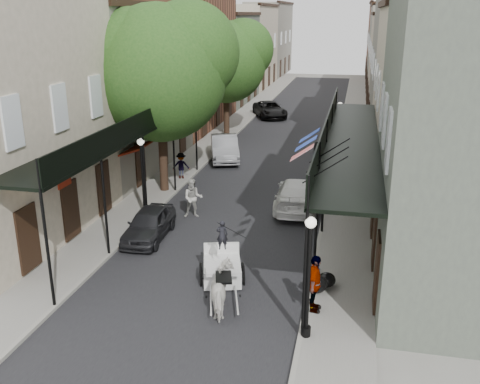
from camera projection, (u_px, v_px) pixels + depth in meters
The scene contains 24 objects.
ground at pixel (192, 291), 18.31m from camera, with size 140.00×140.00×0.00m, color gray.
road at pixel (278, 151), 36.83m from camera, with size 8.00×90.00×0.01m, color black.
sidewalk_left at pixel (208, 147), 37.83m from camera, with size 2.20×90.00×0.12m, color gray.
sidewalk_right at pixel (352, 154), 35.80m from camera, with size 2.20×90.00×0.12m, color gray.
building_row_left at pixel (198, 59), 46.16m from camera, with size 5.00×80.00×10.50m, color beige.
building_row_right at pixel (404, 63), 42.68m from camera, with size 5.00×80.00×10.50m, color slate.
gallery_left at pixel (134, 128), 24.45m from camera, with size 2.20×18.05×4.88m.
gallery_right at pixel (347, 138), 22.52m from camera, with size 2.20×18.05×4.88m.
tree_near at pixel (168, 67), 26.52m from camera, with size 7.31×6.80×9.63m.
tree_far at pixel (231, 59), 39.70m from camera, with size 6.45×6.00×8.61m.
lamppost_right_near at pixel (308, 276), 14.98m from camera, with size 0.32×0.32×3.71m.
lamppost_left at pixel (143, 177), 24.04m from camera, with size 0.32×0.32×3.71m.
lamppost_right_far at pixel (339, 131), 33.50m from camera, with size 0.32×0.32×3.71m.
horse at pixel (224, 290), 16.86m from camera, with size 0.82×1.80×1.52m, color silver.
carriage at pixel (222, 252), 19.03m from camera, with size 1.94×2.49×2.54m.
pedestrian_walking at pixel (193, 198), 24.67m from camera, with size 0.90×0.70×1.86m, color #AFADA5.
pedestrian_sidewalk_left at pixel (181, 166), 30.21m from camera, with size 0.96×0.55×1.48m, color gray.
pedestrian_sidewalk_right at pixel (315, 284), 16.61m from camera, with size 1.10×0.46×1.89m, color gray.
car_left_near at pixel (149, 224), 22.44m from camera, with size 1.52×3.79×1.29m, color black.
car_left_mid at pixel (225, 148), 34.48m from camera, with size 1.65×4.74×1.56m, color gray.
car_left_far at pixel (270, 109), 48.63m from camera, with size 2.36×5.12×1.42m, color black.
car_right_near at pixel (298, 194), 25.89m from camera, with size 2.05×5.04×1.46m, color silver.
car_right_far at pixel (330, 147), 34.95m from camera, with size 1.68×4.18×1.42m, color black.
trash_bags at pixel (321, 282), 18.08m from camera, with size 0.97×1.12×0.61m.
Camera 1 is at (5.09, -15.55, 9.06)m, focal length 40.00 mm.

